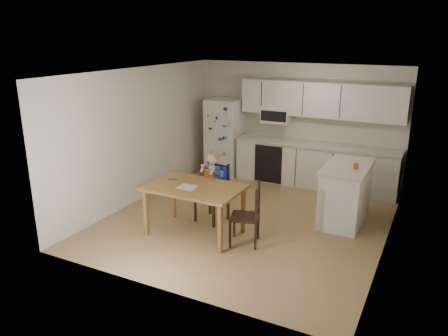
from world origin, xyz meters
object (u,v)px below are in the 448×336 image
Objects in this scene: refrigerator at (225,137)px; red_cup at (356,166)px; kitchen_island at (345,193)px; chair_side at (251,211)px; dining_table at (194,193)px; chair_booster at (213,181)px.

refrigerator reaches higher than red_cup.
kitchen_island reaches higher than chair_side.
refrigerator is 1.13× the size of dining_table.
chair_booster is at bearing -158.83° from red_cup.
refrigerator is at bearing -163.27° from chair_side.
refrigerator is 1.44× the size of chair_booster.
refrigerator reaches higher than dining_table.
chair_booster is at bearing -136.61° from chair_side.
chair_booster is at bearing -67.28° from refrigerator.
red_cup is (0.15, -0.15, 0.54)m from kitchen_island.
dining_table is at bearing -101.79° from chair_side.
kitchen_island reaches higher than dining_table.
dining_table is at bearing -146.13° from red_cup.
refrigerator reaches higher than kitchen_island.
chair_booster reaches higher than chair_side.
red_cup reaches higher than chair_side.
kitchen_island is 0.89× the size of dining_table.
red_cup is at bearing 121.89° from chair_side.
dining_table is 0.62m from chair_booster.
red_cup is (3.18, -1.62, 0.19)m from refrigerator.
red_cup is 1.91m from chair_side.
red_cup is at bearing -26.93° from refrigerator.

